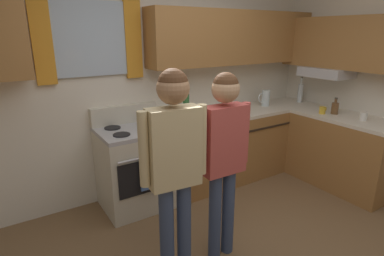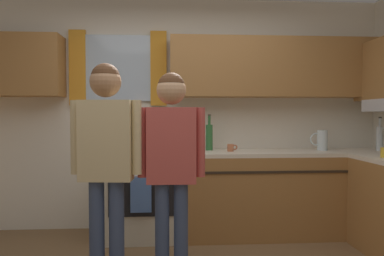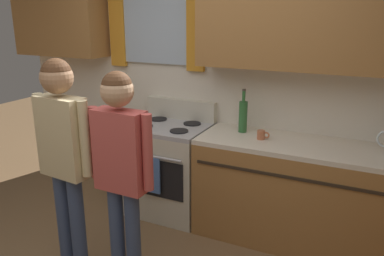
% 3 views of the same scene
% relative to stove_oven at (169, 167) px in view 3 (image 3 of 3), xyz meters
% --- Properties ---
extents(back_wall_unit, '(4.60, 0.42, 2.60)m').
position_rel_stove_oven_xyz_m(back_wall_unit, '(0.45, 0.28, 1.03)').
color(back_wall_unit, silver).
rests_on(back_wall_unit, ground).
extents(kitchen_counter_run, '(2.28, 1.84, 0.90)m').
position_rel_stove_oven_xyz_m(kitchen_counter_run, '(1.83, -0.32, -0.02)').
color(kitchen_counter_run, '#9E6B38').
rests_on(kitchen_counter_run, ground).
extents(stove_oven, '(0.75, 0.67, 1.10)m').
position_rel_stove_oven_xyz_m(stove_oven, '(0.00, 0.00, 0.00)').
color(stove_oven, beige).
rests_on(stove_oven, ground).
extents(bottle_wine_green, '(0.08, 0.08, 0.39)m').
position_rel_stove_oven_xyz_m(bottle_wine_green, '(0.71, 0.10, 0.58)').
color(bottle_wine_green, '#2D6633').
rests_on(bottle_wine_green, kitchen_counter_run).
extents(cup_terracotta, '(0.11, 0.07, 0.08)m').
position_rel_stove_oven_xyz_m(cup_terracotta, '(0.93, -0.03, 0.47)').
color(cup_terracotta, '#B76642').
rests_on(cup_terracotta, kitchen_counter_run).
extents(adult_left, '(0.51, 0.22, 1.65)m').
position_rel_stove_oven_xyz_m(adult_left, '(-0.18, -1.19, 0.57)').
color(adult_left, '#38476B').
rests_on(adult_left, ground).
extents(adult_in_plaid, '(0.50, 0.22, 1.59)m').
position_rel_stove_oven_xyz_m(adult_in_plaid, '(0.29, -1.16, 0.54)').
color(adult_in_plaid, '#38476B').
rests_on(adult_in_plaid, ground).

